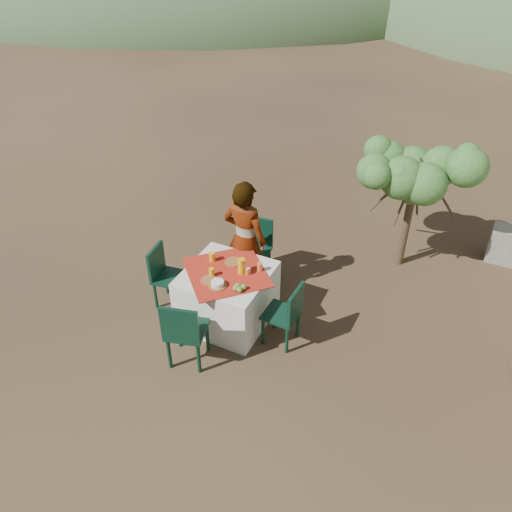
{
  "coord_description": "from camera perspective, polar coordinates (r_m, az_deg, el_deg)",
  "views": [
    {
      "loc": [
        1.86,
        -3.78,
        4.48
      ],
      "look_at": [
        -0.38,
        0.83,
        0.81
      ],
      "focal_mm": 35.0,
      "sensor_mm": 36.0,
      "label": 1
    }
  ],
  "objects": [
    {
      "name": "plate_far",
      "position": [
        6.29,
        -2.61,
        -0.68
      ],
      "size": [
        0.21,
        0.21,
        0.01
      ],
      "primitive_type": "cylinder",
      "color": "brown",
      "rests_on": "table"
    },
    {
      "name": "jar_right",
      "position": [
        6.12,
        0.44,
        -1.21
      ],
      "size": [
        0.07,
        0.07,
        0.11
      ],
      "primitive_type": "cylinder",
      "color": "orange",
      "rests_on": "table"
    },
    {
      "name": "chair_right",
      "position": [
        5.99,
        3.54,
        -6.47
      ],
      "size": [
        0.41,
        0.41,
        0.86
      ],
      "rotation": [
        0.0,
        0.0,
        4.68
      ],
      "color": "black",
      "rests_on": "ground"
    },
    {
      "name": "glass_near",
      "position": [
        6.06,
        -5.1,
        -1.85
      ],
      "size": [
        0.07,
        0.07,
        0.11
      ],
      "primitive_type": "cylinder",
      "color": "#F0A70F",
      "rests_on": "table"
    },
    {
      "name": "bowl_plate",
      "position": [
        5.92,
        -4.4,
        -3.38
      ],
      "size": [
        0.22,
        0.22,
        0.01
      ],
      "primitive_type": "cylinder",
      "color": "brown",
      "rests_on": "table"
    },
    {
      "name": "chair_near",
      "position": [
        5.74,
        -8.2,
        -8.48
      ],
      "size": [
        0.53,
        0.53,
        0.95
      ],
      "rotation": [
        0.0,
        0.0,
        3.39
      ],
      "color": "black",
      "rests_on": "ground"
    },
    {
      "name": "jar_left",
      "position": [
        6.07,
        -0.98,
        -1.76
      ],
      "size": [
        0.05,
        0.05,
        0.08
      ],
      "primitive_type": "cylinder",
      "color": "orange",
      "rests_on": "table"
    },
    {
      "name": "chair_left",
      "position": [
        6.67,
        -10.38,
        -1.96
      ],
      "size": [
        0.45,
        0.45,
        0.86
      ],
      "rotation": [
        0.0,
        0.0,
        1.71
      ],
      "color": "black",
      "rests_on": "ground"
    },
    {
      "name": "white_bowl",
      "position": [
        5.9,
        -4.42,
        -3.12
      ],
      "size": [
        0.15,
        0.15,
        0.06
      ],
      "primitive_type": "cylinder",
      "color": "white",
      "rests_on": "bowl_plate"
    },
    {
      "name": "chair_far",
      "position": [
        7.05,
        0.0,
        1.17
      ],
      "size": [
        0.45,
        0.45,
        0.9
      ],
      "rotation": [
        0.0,
        0.0,
        0.09
      ],
      "color": "black",
      "rests_on": "ground"
    },
    {
      "name": "table",
      "position": [
        6.37,
        -3.28,
        -4.56
      ],
      "size": [
        1.3,
        1.3,
        0.76
      ],
      "color": "silver",
      "rests_on": "ground"
    },
    {
      "name": "plate_near",
      "position": [
        6.01,
        -5.42,
        -2.76
      ],
      "size": [
        0.2,
        0.2,
        0.01
      ],
      "primitive_type": "cylinder",
      "color": "brown",
      "rests_on": "table"
    },
    {
      "name": "juice_pitcher",
      "position": [
        6.05,
        -1.66,
        -1.15
      ],
      "size": [
        0.09,
        0.09,
        0.2
      ],
      "primitive_type": "cylinder",
      "color": "#F0A70F",
      "rests_on": "table"
    },
    {
      "name": "ground",
      "position": [
        6.15,
        -0.17,
        -11.18
      ],
      "size": [
        160.0,
        160.0,
        0.0
      ],
      "primitive_type": "plane",
      "color": "#331F17",
      "rests_on": "ground"
    },
    {
      "name": "person",
      "position": [
        6.56,
        -1.28,
        1.91
      ],
      "size": [
        0.64,
        0.44,
        1.69
      ],
      "primitive_type": "imported",
      "rotation": [
        0.0,
        0.0,
        3.08
      ],
      "color": "#8C6651",
      "rests_on": "ground"
    },
    {
      "name": "glass_far",
      "position": [
        6.3,
        -5.02,
        -0.09
      ],
      "size": [
        0.07,
        0.07,
        0.12
      ],
      "primitive_type": "cylinder",
      "color": "#F0A70F",
      "rests_on": "table"
    },
    {
      "name": "fruit_cluster",
      "position": [
        5.83,
        -1.95,
        -3.64
      ],
      "size": [
        0.14,
        0.13,
        0.07
      ],
      "color": "olive",
      "rests_on": "table"
    },
    {
      "name": "shrub_tree",
      "position": [
        7.21,
        18.25,
        8.25
      ],
      "size": [
        1.48,
        1.46,
        1.75
      ],
      "color": "#4F3A27",
      "rests_on": "ground"
    },
    {
      "name": "napkin_holder",
      "position": [
        6.08,
        -1.0,
        -1.65
      ],
      "size": [
        0.08,
        0.06,
        0.09
      ],
      "primitive_type": "cube",
      "rotation": [
        0.0,
        0.0,
        -0.35
      ],
      "color": "white",
      "rests_on": "table"
    }
  ]
}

